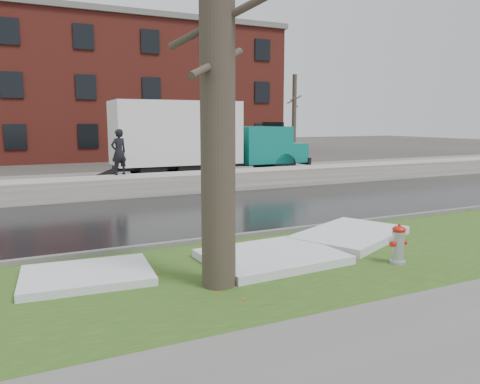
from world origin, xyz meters
name	(u,v)px	position (x,y,z in m)	size (l,w,h in m)	color
ground	(261,250)	(0.00, 0.00, 0.00)	(120.00, 120.00, 0.00)	#47423D
verge	(291,264)	(0.00, -1.25, 0.02)	(60.00, 4.50, 0.04)	#254818
sidewalk	(451,346)	(0.00, -5.00, 0.03)	(60.00, 3.00, 0.05)	slate
road	(191,213)	(0.00, 4.50, 0.01)	(60.00, 7.00, 0.03)	black
parking_lot	(129,181)	(0.00, 13.00, 0.01)	(60.00, 9.00, 0.03)	slate
curb	(241,236)	(0.00, 1.00, 0.07)	(60.00, 0.15, 0.14)	slate
snowbank	(153,185)	(0.00, 8.70, 0.38)	(60.00, 1.60, 0.75)	beige
brick_building	(104,93)	(2.00, 30.00, 5.00)	(26.00, 12.00, 10.00)	maroon
bg_tree_right	(294,114)	(16.00, 24.00, 3.33)	(1.40, 1.62, 6.50)	brown
fire_hydrant	(398,242)	(1.88, -2.15, 0.46)	(0.38, 0.32, 0.79)	#A8ABB0
tree	(217,67)	(-1.75, -1.75, 3.64)	(1.29, 1.48, 7.15)	brown
box_truck	(199,138)	(3.33, 12.42, 1.96)	(11.13, 2.78, 3.71)	black
worker	(119,152)	(-1.14, 9.30, 1.62)	(0.64, 0.42, 1.75)	black
snow_patch_near	(272,257)	(-0.24, -0.92, 0.12)	(2.60, 2.00, 0.16)	silver
snow_patch_far	(87,275)	(-3.73, -0.47, 0.11)	(2.20, 1.60, 0.14)	silver
snow_patch_side	(350,235)	(2.29, -0.22, 0.13)	(2.80, 1.80, 0.18)	silver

